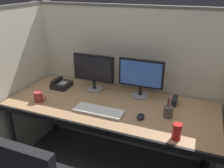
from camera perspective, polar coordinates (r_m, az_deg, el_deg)
name	(u,v)px	position (r m, az deg, el deg)	size (l,w,h in m)	color
cubicle_partition_rear	(126,81)	(2.49, 3.37, 0.65)	(2.21, 0.06, 1.57)	beige
cubicle_partition_left	(16,87)	(2.55, -22.60, -0.61)	(0.06, 1.41, 1.57)	beige
desk	(109,109)	(2.14, -0.62, -6.25)	(1.90, 0.80, 0.74)	#997551
monitor_left	(94,70)	(2.33, -4.52, 3.44)	(0.43, 0.17, 0.37)	gray
monitor_right	(141,76)	(2.20, 7.10, 2.05)	(0.43, 0.17, 0.37)	gray
keyboard_main	(99,111)	(2.00, -3.27, -6.62)	(0.43, 0.15, 0.02)	silver
computer_mouse	(141,116)	(1.93, 7.05, -7.89)	(0.06, 0.10, 0.04)	black
pen_cup	(168,112)	(1.97, 13.62, -6.62)	(0.08, 0.08, 0.17)	#4C4742
soda_can	(177,132)	(1.72, 15.59, -11.24)	(0.07, 0.07, 0.12)	red
desk_phone	(61,84)	(2.51, -12.40, -0.06)	(0.17, 0.19, 0.09)	black
red_stapler	(174,101)	(2.20, 15.09, -4.05)	(0.04, 0.15, 0.06)	black
coffee_mug	(39,97)	(2.26, -17.56, -2.97)	(0.13, 0.08, 0.09)	#993333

